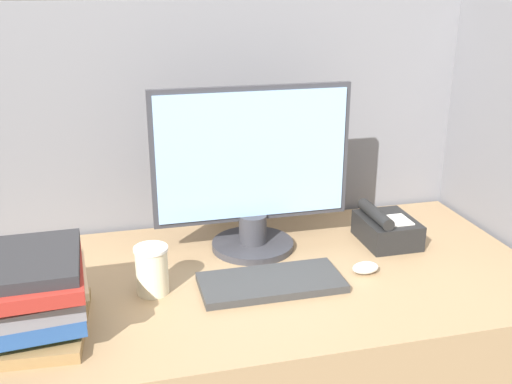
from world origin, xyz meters
The scene contains 8 objects.
cubicle_panel_rear centered at (0.00, 0.81, 0.71)m, with size 1.96×0.04×1.42m.
cubicle_panel_right centered at (0.82, 0.42, 0.71)m, with size 0.04×0.84×1.42m.
monitor centered at (0.04, 0.56, 0.95)m, with size 0.57×0.24×0.48m.
keyboard centered at (0.03, 0.32, 0.74)m, with size 0.37×0.17×0.02m.
mouse centered at (0.30, 0.32, 0.75)m, with size 0.07×0.04×0.03m.
coffee_cup centered at (-0.26, 0.36, 0.79)m, with size 0.08×0.08×0.12m.
book_stack centered at (-0.53, 0.24, 0.83)m, with size 0.25×0.31×0.19m.
desk_telephone centered at (0.44, 0.50, 0.77)m, with size 0.15×0.19×0.11m.
Camera 1 is at (-0.34, -1.00, 1.47)m, focal length 42.00 mm.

